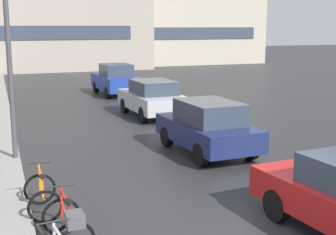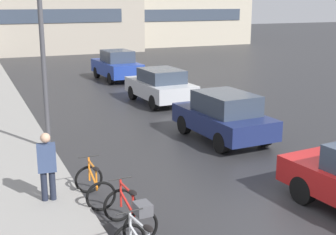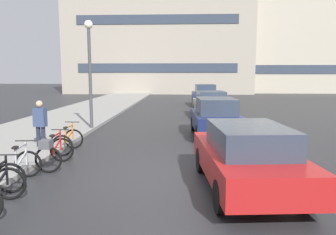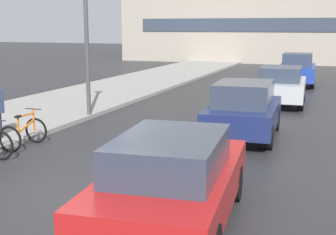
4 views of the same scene
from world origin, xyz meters
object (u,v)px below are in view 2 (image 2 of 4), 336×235
car_blue (117,66)px  car_silver (160,86)px  car_navy (224,116)px  streetlamp (43,48)px  bicycle_farthest (95,186)px  pedestrian (47,165)px  bicycle_third (132,213)px

car_blue → car_silver: bearing=-90.5°
car_navy → streetlamp: streetlamp is taller
bicycle_farthest → car_navy: (5.13, 3.08, 0.42)m
car_silver → car_blue: car_blue is taller
pedestrian → streetlamp: size_ratio=0.35×
pedestrian → car_navy: bearing=25.3°
streetlamp → car_navy: bearing=-9.7°
bicycle_farthest → streetlamp: 4.90m
bicycle_third → car_navy: car_navy is taller
car_navy → car_silver: 6.09m
pedestrian → streetlamp: 4.47m
bicycle_third → streetlamp: (-0.62, 5.90, 2.66)m
streetlamp → pedestrian: bearing=-99.4°
car_navy → streetlamp: (-5.49, 0.94, 2.35)m
pedestrian → streetlamp: bearing=80.6°
bicycle_farthest → car_silver: (5.41, 9.17, 0.40)m
car_navy → car_blue: (0.34, 12.77, 0.03)m
bicycle_farthest → car_blue: car_blue is taller
bicycle_farthest → car_silver: 10.65m
streetlamp → car_blue: bearing=63.7°
bicycle_third → bicycle_farthest: 1.89m
bicycle_third → car_blue: (5.21, 17.73, 0.34)m
bicycle_third → pedestrian: bearing=121.5°
bicycle_third → streetlamp: streetlamp is taller
pedestrian → car_blue: bearing=67.6°
car_silver → streetlamp: streetlamp is taller
car_blue → bicycle_third: bearing=-106.4°
car_silver → pedestrian: pedestrian is taller
car_navy → car_blue: bearing=88.5°
pedestrian → bicycle_third: bearing=-58.5°
car_navy → streetlamp: bearing=170.3°
pedestrian → streetlamp: (0.63, 3.84, 2.20)m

